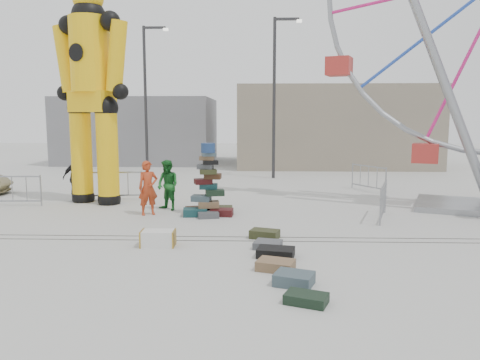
{
  "coord_description": "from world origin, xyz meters",
  "views": [
    {
      "loc": [
        2.1,
        -10.91,
        3.12
      ],
      "look_at": [
        1.65,
        2.19,
        1.35
      ],
      "focal_mm": 35.0,
      "sensor_mm": 36.0,
      "label": 1
    }
  ],
  "objects_px": {
    "lamp_post_right": "(276,90)",
    "steamer_trunk": "(158,238)",
    "crash_test_dummy": "(92,86)",
    "suitcase_tower": "(208,195)",
    "pedestrian_black": "(76,178)",
    "barricade_dummy_c": "(115,186)",
    "pedestrian_green": "(168,185)",
    "barricade_wheel_front": "(383,201)",
    "barricade_wheel_back": "(368,178)",
    "pedestrian_red": "(148,188)",
    "barricade_dummy_b": "(12,191)",
    "lamp_post_left": "(147,92)"
  },
  "relations": [
    {
      "from": "lamp_post_right",
      "to": "steamer_trunk",
      "type": "relative_size",
      "value": 9.76
    },
    {
      "from": "crash_test_dummy",
      "to": "steamer_trunk",
      "type": "xyz_separation_m",
      "value": [
        3.47,
        -5.68,
        -4.03
      ]
    },
    {
      "from": "suitcase_tower",
      "to": "pedestrian_black",
      "type": "relative_size",
      "value": 1.35
    },
    {
      "from": "crash_test_dummy",
      "to": "barricade_dummy_c",
      "type": "height_order",
      "value": "crash_test_dummy"
    },
    {
      "from": "barricade_dummy_c",
      "to": "pedestrian_black",
      "type": "bearing_deg",
      "value": -178.91
    },
    {
      "from": "steamer_trunk",
      "to": "barricade_dummy_c",
      "type": "height_order",
      "value": "barricade_dummy_c"
    },
    {
      "from": "steamer_trunk",
      "to": "pedestrian_green",
      "type": "xyz_separation_m",
      "value": [
        -0.59,
        4.46,
        0.66
      ]
    },
    {
      "from": "crash_test_dummy",
      "to": "barricade_wheel_front",
      "type": "bearing_deg",
      "value": 7.4
    },
    {
      "from": "steamer_trunk",
      "to": "pedestrian_black",
      "type": "height_order",
      "value": "pedestrian_black"
    },
    {
      "from": "crash_test_dummy",
      "to": "barricade_wheel_back",
      "type": "height_order",
      "value": "crash_test_dummy"
    },
    {
      "from": "lamp_post_right",
      "to": "pedestrian_red",
      "type": "height_order",
      "value": "lamp_post_right"
    },
    {
      "from": "suitcase_tower",
      "to": "barricade_dummy_b",
      "type": "distance_m",
      "value": 7.15
    },
    {
      "from": "barricade_dummy_c",
      "to": "pedestrian_red",
      "type": "distance_m",
      "value": 3.25
    },
    {
      "from": "barricade_wheel_front",
      "to": "barricade_wheel_back",
      "type": "height_order",
      "value": "same"
    },
    {
      "from": "lamp_post_left",
      "to": "barricade_wheel_front",
      "type": "relative_size",
      "value": 4.0
    },
    {
      "from": "barricade_dummy_c",
      "to": "suitcase_tower",
      "type": "bearing_deg",
      "value": -39.59
    },
    {
      "from": "lamp_post_left",
      "to": "pedestrian_red",
      "type": "relative_size",
      "value": 4.6
    },
    {
      "from": "barricade_wheel_front",
      "to": "suitcase_tower",
      "type": "bearing_deg",
      "value": 104.56
    },
    {
      "from": "barricade_dummy_c",
      "to": "pedestrian_green",
      "type": "xyz_separation_m",
      "value": [
        2.37,
        -1.83,
        0.3
      ]
    },
    {
      "from": "crash_test_dummy",
      "to": "barricade_dummy_c",
      "type": "relative_size",
      "value": 4.0
    },
    {
      "from": "lamp_post_right",
      "to": "suitcase_tower",
      "type": "relative_size",
      "value": 3.47
    },
    {
      "from": "barricade_dummy_b",
      "to": "pedestrian_red",
      "type": "height_order",
      "value": "pedestrian_red"
    },
    {
      "from": "suitcase_tower",
      "to": "pedestrian_red",
      "type": "height_order",
      "value": "suitcase_tower"
    },
    {
      "from": "steamer_trunk",
      "to": "pedestrian_red",
      "type": "bearing_deg",
      "value": 105.07
    },
    {
      "from": "barricade_dummy_c",
      "to": "barricade_wheel_back",
      "type": "xyz_separation_m",
      "value": [
        10.11,
        2.58,
        0.0
      ]
    },
    {
      "from": "lamp_post_right",
      "to": "barricade_dummy_b",
      "type": "bearing_deg",
      "value": -140.21
    },
    {
      "from": "lamp_post_right",
      "to": "lamp_post_left",
      "type": "xyz_separation_m",
      "value": [
        -7.0,
        2.0,
        0.0
      ]
    },
    {
      "from": "lamp_post_left",
      "to": "barricade_dummy_c",
      "type": "xyz_separation_m",
      "value": [
        0.68,
        -8.64,
        -3.93
      ]
    },
    {
      "from": "suitcase_tower",
      "to": "barricade_wheel_front",
      "type": "height_order",
      "value": "suitcase_tower"
    },
    {
      "from": "barricade_wheel_back",
      "to": "lamp_post_left",
      "type": "bearing_deg",
      "value": -149.18
    },
    {
      "from": "barricade_dummy_c",
      "to": "pedestrian_black",
      "type": "relative_size",
      "value": 1.17
    },
    {
      "from": "steamer_trunk",
      "to": "pedestrian_green",
      "type": "bearing_deg",
      "value": 96.23
    },
    {
      "from": "barricade_dummy_c",
      "to": "pedestrian_green",
      "type": "relative_size",
      "value": 1.18
    },
    {
      "from": "barricade_wheel_back",
      "to": "suitcase_tower",
      "type": "bearing_deg",
      "value": -80.61
    },
    {
      "from": "steamer_trunk",
      "to": "barricade_dummy_c",
      "type": "xyz_separation_m",
      "value": [
        -2.96,
        6.28,
        0.36
      ]
    },
    {
      "from": "barricade_wheel_front",
      "to": "barricade_dummy_c",
      "type": "bearing_deg",
      "value": 91.12
    },
    {
      "from": "barricade_dummy_c",
      "to": "barricade_wheel_back",
      "type": "relative_size",
      "value": 1.0
    },
    {
      "from": "barricade_dummy_b",
      "to": "pedestrian_black",
      "type": "xyz_separation_m",
      "value": [
        1.85,
        1.15,
        0.3
      ]
    },
    {
      "from": "pedestrian_red",
      "to": "pedestrian_green",
      "type": "relative_size",
      "value": 1.03
    },
    {
      "from": "lamp_post_right",
      "to": "barricade_wheel_front",
      "type": "relative_size",
      "value": 4.0
    },
    {
      "from": "lamp_post_right",
      "to": "pedestrian_green",
      "type": "xyz_separation_m",
      "value": [
        -3.95,
        -8.47,
        -3.64
      ]
    },
    {
      "from": "suitcase_tower",
      "to": "steamer_trunk",
      "type": "bearing_deg",
      "value": -106.79
    },
    {
      "from": "barricade_wheel_front",
      "to": "pedestrian_red",
      "type": "distance_m",
      "value": 7.37
    },
    {
      "from": "lamp_post_right",
      "to": "barricade_wheel_back",
      "type": "xyz_separation_m",
      "value": [
        3.79,
        -4.07,
        -3.93
      ]
    },
    {
      "from": "suitcase_tower",
      "to": "barricade_dummy_c",
      "type": "xyz_separation_m",
      "value": [
        -3.8,
        2.57,
        -0.09
      ]
    },
    {
      "from": "lamp_post_left",
      "to": "pedestrian_green",
      "type": "distance_m",
      "value": 11.5
    },
    {
      "from": "suitcase_tower",
      "to": "barricade_wheel_back",
      "type": "bearing_deg",
      "value": 35.26
    },
    {
      "from": "lamp_post_left",
      "to": "pedestrian_green",
      "type": "height_order",
      "value": "lamp_post_left"
    },
    {
      "from": "barricade_wheel_back",
      "to": "barricade_dummy_b",
      "type": "bearing_deg",
      "value": -103.55
    },
    {
      "from": "barricade_dummy_b",
      "to": "pedestrian_green",
      "type": "xyz_separation_m",
      "value": [
        5.61,
        -0.51,
        0.3
      ]
    }
  ]
}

